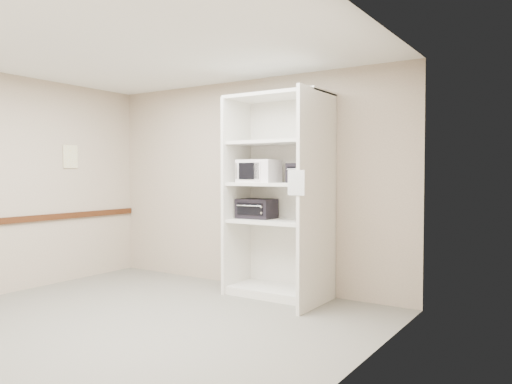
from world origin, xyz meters
The scene contains 12 objects.
floor centered at (0.00, 0.00, 0.00)m, with size 4.50×4.00×0.01m, color #6A655C.
ceiling centered at (0.00, 0.00, 2.70)m, with size 4.50×4.00×0.01m, color white.
wall_back centered at (0.00, 2.00, 1.35)m, with size 4.50×0.02×2.70m, color #BAA78E.
wall_left centered at (-2.25, 0.00, 1.35)m, with size 0.02×4.00×2.70m, color #BAA78E.
wall_right centered at (2.25, 0.00, 1.35)m, with size 0.02×4.00×2.70m, color #BAA78E.
shelving_unit centered at (0.67, 1.70, 1.13)m, with size 1.24×0.92×2.42m.
microwave centered at (0.37, 1.66, 1.51)m, with size 0.46×0.35×0.28m, color white.
toaster_oven_upper centered at (0.98, 1.75, 1.48)m, with size 0.40×0.30×0.23m, color black.
toaster_oven_lower centered at (0.28, 1.76, 1.04)m, with size 0.44×0.33×0.24m, color black.
paper_sign centered at (1.20, 1.07, 1.38)m, with size 0.20×0.01×0.26m, color white.
chair_rail centered at (-2.23, 0.00, 0.90)m, with size 0.04×3.98×0.08m, color #3C1B0B.
wall_poster centered at (-2.24, 0.92, 1.71)m, with size 0.01×0.23×0.32m, color white.
Camera 1 is at (3.66, -3.43, 1.47)m, focal length 35.00 mm.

